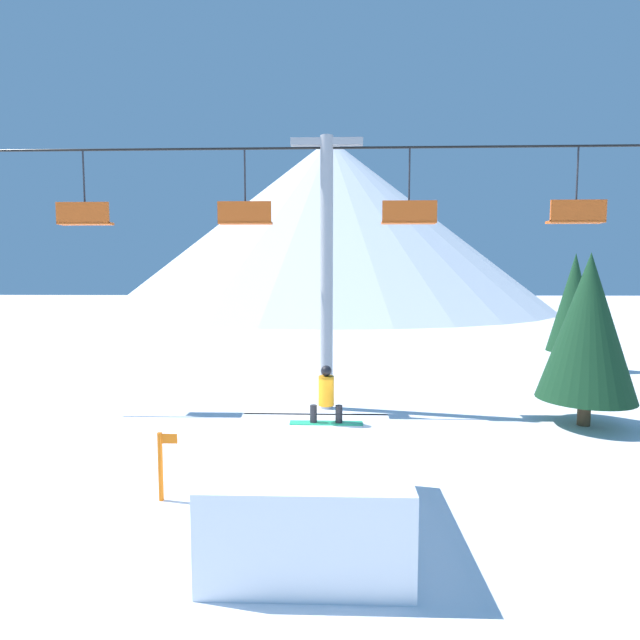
{
  "coord_description": "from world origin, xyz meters",
  "views": [
    {
      "loc": [
        0.86,
        -8.63,
        4.57
      ],
      "look_at": [
        0.43,
        5.08,
        3.36
      ],
      "focal_mm": 28.0,
      "sensor_mm": 36.0,
      "label": 1
    }
  ],
  "objects_px": {
    "snow_ramp": "(311,488)",
    "snowboarder": "(326,396)",
    "pine_tree_near": "(588,327)",
    "trail_marker": "(161,464)"
  },
  "relations": [
    {
      "from": "snow_ramp",
      "to": "pine_tree_near",
      "type": "xyz_separation_m",
      "value": [
        8.06,
        6.59,
        2.26
      ]
    },
    {
      "from": "snowboarder",
      "to": "trail_marker",
      "type": "distance_m",
      "value": 3.63
    },
    {
      "from": "snow_ramp",
      "to": "pine_tree_near",
      "type": "distance_m",
      "value": 10.66
    },
    {
      "from": "snow_ramp",
      "to": "snowboarder",
      "type": "xyz_separation_m",
      "value": [
        0.24,
        1.32,
        1.36
      ]
    },
    {
      "from": "snow_ramp",
      "to": "snowboarder",
      "type": "height_order",
      "value": "snowboarder"
    },
    {
      "from": "pine_tree_near",
      "to": "snowboarder",
      "type": "bearing_deg",
      "value": -146.0
    },
    {
      "from": "snow_ramp",
      "to": "snowboarder",
      "type": "bearing_deg",
      "value": 79.46
    },
    {
      "from": "snow_ramp",
      "to": "pine_tree_near",
      "type": "relative_size",
      "value": 0.78
    },
    {
      "from": "snow_ramp",
      "to": "trail_marker",
      "type": "bearing_deg",
      "value": 160.9
    },
    {
      "from": "snow_ramp",
      "to": "trail_marker",
      "type": "xyz_separation_m",
      "value": [
        -3.1,
        1.07,
        -0.02
      ]
    }
  ]
}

